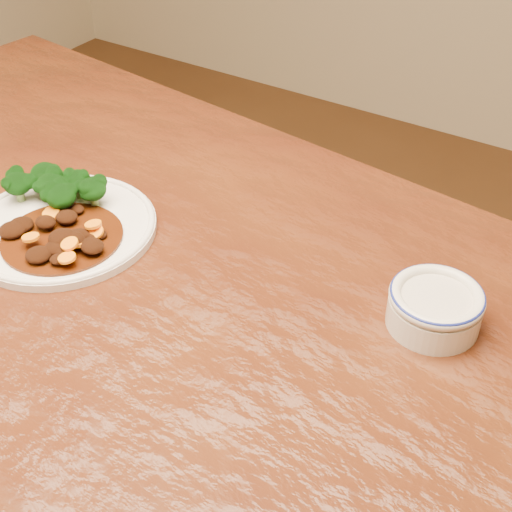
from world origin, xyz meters
The scene contains 5 objects.
dining_table centered at (0.00, 0.00, 0.67)m, with size 1.60×1.08×0.75m.
dinner_plate centered at (-0.14, 0.07, 0.76)m, with size 0.24×0.24×0.02m.
broccoli_florets centered at (-0.18, 0.11, 0.79)m, with size 0.13×0.09×0.04m.
mince_stew centered at (-0.11, 0.04, 0.77)m, with size 0.15×0.15×0.03m.
dip_bowl centered at (0.33, 0.16, 0.78)m, with size 0.10×0.10×0.05m.
Camera 1 is at (0.48, -0.43, 1.30)m, focal length 50.00 mm.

